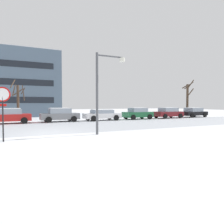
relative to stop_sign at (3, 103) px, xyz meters
The scene contains 13 objects.
ground_plane 3.95m from the stop_sign, 42.95° to the left, with size 120.00×120.00×0.00m, color white.
road_surface 6.40m from the stop_sign, 65.72° to the left, with size 80.00×8.43×0.00m.
stop_sign is the anchor object (origin of this frame).
street_lamp 5.83m from the stop_sign, ahead, with size 2.04×0.36×5.19m.
parked_car_red 10.79m from the stop_sign, 91.42° to the left, with size 4.02×2.17×1.53m.
parked_car_gray 11.83m from the stop_sign, 66.74° to the left, with size 4.17×2.23×1.53m.
parked_car_white 14.33m from the stop_sign, 47.94° to the left, with size 4.48×2.23×1.31m.
parked_car_green 17.95m from the stop_sign, 36.07° to the left, with size 3.89×2.10×1.49m.
parked_car_maroon 22.10m from the stop_sign, 28.54° to the left, with size 4.22×2.21×1.48m.
parked_car_black 26.61m from the stop_sign, 23.91° to the left, with size 4.14×2.29×1.43m.
tree_far_left 13.71m from the stop_sign, 88.11° to the left, with size 1.57×1.51×4.80m.
tree_far_right 29.00m from the stop_sign, 27.50° to the left, with size 1.60×1.85×5.91m.
building_far_left 25.65m from the stop_sign, 89.15° to the left, with size 12.29×11.27×10.25m.
Camera 1 is at (-1.56, -13.98, 1.94)m, focal length 32.18 mm.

